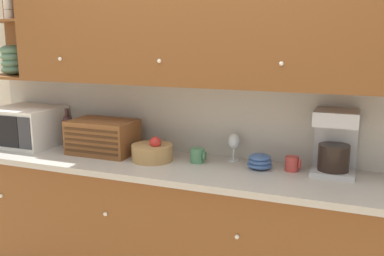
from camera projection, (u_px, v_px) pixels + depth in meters
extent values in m
cube|color=silver|center=(205.00, 97.00, 2.96)|extent=(5.81, 0.06, 2.60)
cube|color=brown|center=(187.00, 233.00, 2.84)|extent=(3.41, 0.60, 0.86)
cube|color=#B7B2A8|center=(186.00, 169.00, 2.73)|extent=(3.43, 0.63, 0.04)
sphere|color=white|center=(1.00, 196.00, 2.99)|extent=(0.03, 0.03, 0.03)
sphere|color=white|center=(105.00, 214.00, 2.68)|extent=(0.03, 0.03, 0.03)
sphere|color=white|center=(237.00, 237.00, 2.37)|extent=(0.03, 0.03, 0.03)
cube|color=#B7B2A8|center=(203.00, 119.00, 2.96)|extent=(3.41, 0.01, 0.50)
cube|color=brown|center=(227.00, 14.00, 2.59)|extent=(2.99, 0.34, 0.88)
cube|color=brown|center=(25.00, 20.00, 3.36)|extent=(0.42, 0.02, 0.88)
cube|color=brown|center=(14.00, 76.00, 3.30)|extent=(0.42, 0.34, 0.02)
cube|color=brown|center=(10.00, 21.00, 3.22)|extent=(0.42, 0.34, 0.02)
sphere|color=white|center=(60.00, 59.00, 2.90)|extent=(0.03, 0.03, 0.03)
sphere|color=white|center=(159.00, 61.00, 2.63)|extent=(0.03, 0.03, 0.03)
sphere|color=white|center=(281.00, 64.00, 2.36)|extent=(0.03, 0.03, 0.03)
ellipsoid|color=slate|center=(14.00, 70.00, 3.29)|extent=(0.18, 0.18, 0.08)
ellipsoid|color=slate|center=(13.00, 63.00, 3.28)|extent=(0.18, 0.18, 0.08)
ellipsoid|color=slate|center=(13.00, 57.00, 3.27)|extent=(0.18, 0.18, 0.08)
ellipsoid|color=slate|center=(12.00, 50.00, 3.26)|extent=(0.18, 0.18, 0.08)
cylinder|color=silver|center=(9.00, 15.00, 3.21)|extent=(0.07, 0.07, 0.08)
cylinder|color=silver|center=(8.00, 4.00, 3.19)|extent=(0.07, 0.07, 0.08)
cube|color=silver|center=(27.00, 126.00, 3.26)|extent=(0.48, 0.42, 0.29)
cube|color=black|center=(0.00, 131.00, 3.08)|extent=(0.34, 0.01, 0.23)
cube|color=#2D2D33|center=(24.00, 133.00, 3.00)|extent=(0.11, 0.01, 0.23)
cylinder|color=black|center=(68.00, 135.00, 3.15)|extent=(0.08, 0.08, 0.20)
sphere|color=black|center=(67.00, 121.00, 3.13)|extent=(0.08, 0.08, 0.08)
cylinder|color=black|center=(67.00, 113.00, 3.12)|extent=(0.03, 0.03, 0.07)
cube|color=brown|center=(103.00, 137.00, 3.01)|extent=(0.46, 0.30, 0.24)
cube|color=#432713|center=(91.00, 152.00, 2.88)|extent=(0.42, 0.01, 0.02)
cube|color=#432713|center=(91.00, 147.00, 2.88)|extent=(0.42, 0.01, 0.02)
cube|color=#432713|center=(90.00, 141.00, 2.87)|extent=(0.42, 0.01, 0.02)
cube|color=#432713|center=(90.00, 136.00, 2.86)|extent=(0.42, 0.01, 0.02)
cube|color=#432713|center=(90.00, 130.00, 2.85)|extent=(0.42, 0.01, 0.02)
cylinder|color=#A87F4C|center=(152.00, 152.00, 2.84)|extent=(0.27, 0.27, 0.11)
sphere|color=red|center=(155.00, 142.00, 2.79)|extent=(0.08, 0.08, 0.08)
cylinder|color=#4C845B|center=(197.00, 155.00, 2.79)|extent=(0.09, 0.09, 0.09)
torus|color=#4C845B|center=(205.00, 156.00, 2.77)|extent=(0.01, 0.07, 0.07)
cylinder|color=silver|center=(233.00, 160.00, 2.85)|extent=(0.07, 0.07, 0.01)
cylinder|color=silver|center=(234.00, 154.00, 2.84)|extent=(0.01, 0.01, 0.07)
ellipsoid|color=silver|center=(234.00, 141.00, 2.82)|extent=(0.08, 0.08, 0.11)
ellipsoid|color=#3D5B93|center=(260.00, 165.00, 2.67)|extent=(0.16, 0.16, 0.04)
ellipsoid|color=#3D5B93|center=(260.00, 161.00, 2.66)|extent=(0.15, 0.15, 0.04)
ellipsoid|color=#3D5B93|center=(260.00, 157.00, 2.66)|extent=(0.14, 0.14, 0.04)
cylinder|color=#B73D38|center=(292.00, 164.00, 2.61)|extent=(0.08, 0.08, 0.09)
torus|color=#B73D38|center=(300.00, 164.00, 2.60)|extent=(0.01, 0.06, 0.06)
cube|color=#B7B7BC|center=(333.00, 172.00, 2.56)|extent=(0.25, 0.24, 0.03)
cylinder|color=black|center=(334.00, 158.00, 2.52)|extent=(0.18, 0.18, 0.15)
cube|color=#B7B7BC|center=(336.00, 139.00, 2.61)|extent=(0.25, 0.05, 0.39)
cube|color=#B7B7BC|center=(337.00, 118.00, 2.49)|extent=(0.25, 0.24, 0.09)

